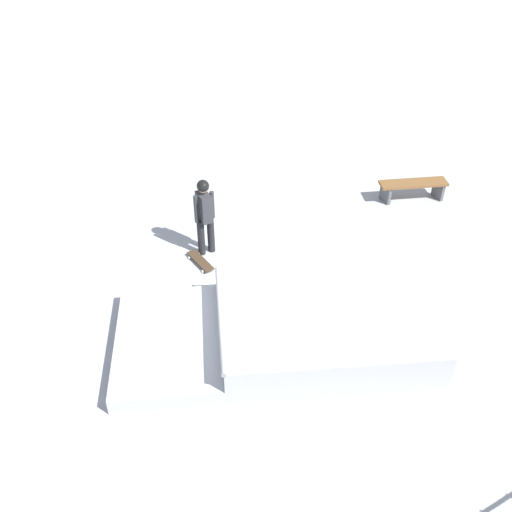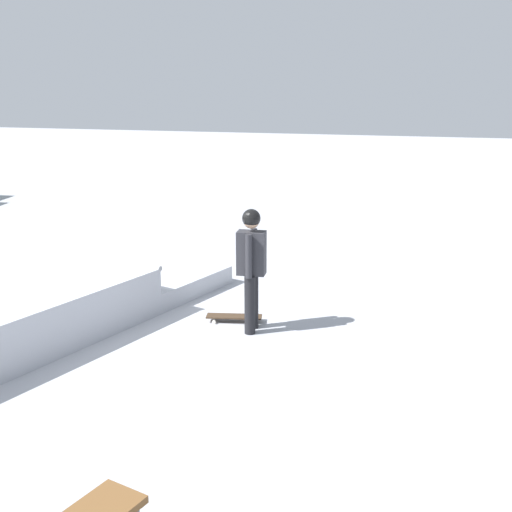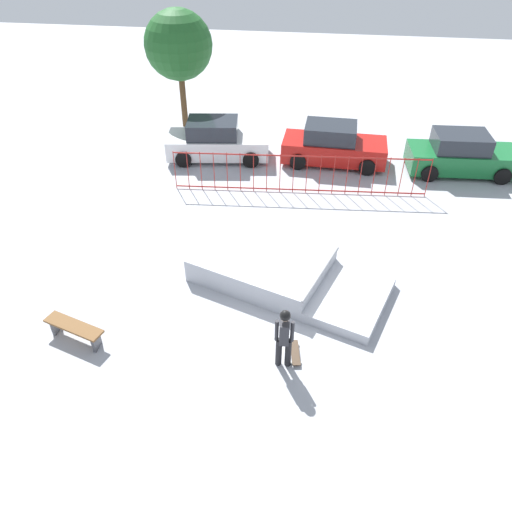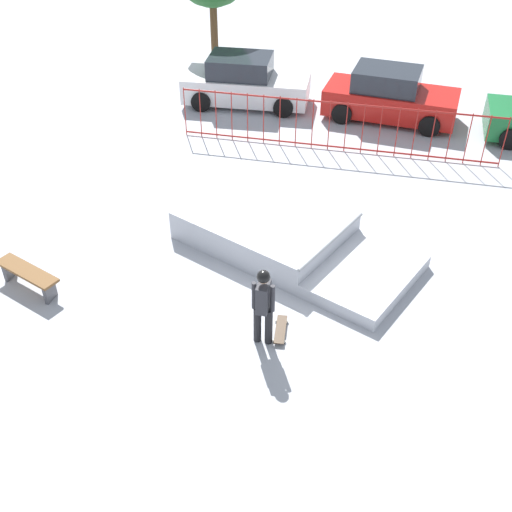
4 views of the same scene
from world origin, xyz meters
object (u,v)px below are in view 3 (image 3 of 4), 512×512
(skater, at_px, (284,335))
(park_bench, at_px, (74,329))
(skateboard, at_px, (295,353))
(parked_car_white, at_px, (217,141))
(skate_ramp, at_px, (277,270))
(parked_car_red, at_px, (333,146))
(parked_car_green, at_px, (461,155))
(distant_tree, at_px, (178,45))

(skater, bearing_deg, park_bench, 86.49)
(skateboard, xyz_separation_m, parked_car_white, (-4.01, 10.27, 0.65))
(skate_ramp, xyz_separation_m, skater, (0.48, -3.12, 0.69))
(parked_car_white, bearing_deg, skater, -77.89)
(parked_car_red, bearing_deg, skateboard, -91.71)
(skate_ramp, xyz_separation_m, parked_car_red, (1.45, 7.69, 0.41))
(parked_car_red, bearing_deg, parked_car_green, 0.22)
(skater, height_order, parked_car_green, skater)
(parked_car_white, bearing_deg, park_bench, -105.23)
(skate_ramp, bearing_deg, skater, -61.52)
(park_bench, relative_size, parked_car_white, 0.38)
(parked_car_white, relative_size, distant_tree, 0.84)
(skater, xyz_separation_m, parked_car_green, (5.92, 10.65, -0.28))
(parked_car_white, relative_size, parked_car_red, 1.03)
(skater, height_order, parked_car_white, skater)
(parked_car_red, relative_size, distant_tree, 0.82)
(parked_car_white, bearing_deg, distant_tree, 117.91)
(parked_car_red, xyz_separation_m, parked_car_green, (4.95, -0.16, 0.00))
(park_bench, distance_m, parked_car_red, 12.38)
(skateboard, bearing_deg, parked_car_green, -38.22)
(skateboard, relative_size, park_bench, 0.50)
(skateboard, xyz_separation_m, distant_tree, (-6.18, 13.35, 3.52))
(parked_car_green, bearing_deg, distant_tree, 162.42)
(skate_ramp, bearing_deg, park_bench, -127.50)
(skater, bearing_deg, skateboard, -41.75)
(parked_car_green, bearing_deg, parked_car_red, 174.83)
(parked_car_green, distance_m, distant_tree, 12.54)
(skate_ramp, distance_m, parked_car_white, 8.16)
(skater, distance_m, parked_car_green, 12.19)
(parked_car_white, bearing_deg, parked_car_red, -4.66)
(skateboard, relative_size, parked_car_white, 0.19)
(distant_tree, bearing_deg, parked_car_green, -14.32)
(parked_car_white, relative_size, parked_car_green, 1.02)
(skateboard, distance_m, parked_car_red, 10.53)
(skater, xyz_separation_m, parked_car_white, (-3.74, 10.60, -0.28))
(skate_ramp, bearing_deg, parked_car_red, 99.07)
(parked_car_red, bearing_deg, parked_car_white, -175.20)
(park_bench, xyz_separation_m, parked_car_red, (6.17, 10.73, 0.37))
(parked_car_red, bearing_deg, skater, -92.99)
(park_bench, height_order, parked_car_white, parked_car_white)
(park_bench, bearing_deg, skate_ramp, 32.75)
(park_bench, bearing_deg, distant_tree, 93.01)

